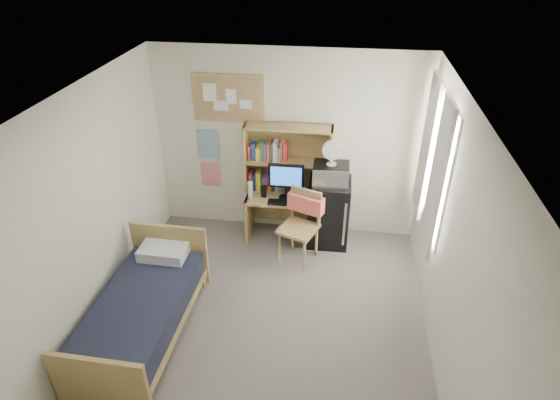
# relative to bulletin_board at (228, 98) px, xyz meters

# --- Properties ---
(floor) EXTENTS (3.60, 4.20, 0.02)m
(floor) POSITION_rel_bulletin_board_xyz_m (0.78, -2.08, -1.93)
(floor) COLOR slate
(floor) RESTS_ON ground
(ceiling) EXTENTS (3.60, 4.20, 0.02)m
(ceiling) POSITION_rel_bulletin_board_xyz_m (0.78, -2.08, 0.68)
(ceiling) COLOR white
(ceiling) RESTS_ON wall_back
(wall_back) EXTENTS (3.60, 0.04, 2.60)m
(wall_back) POSITION_rel_bulletin_board_xyz_m (0.78, 0.02, -0.62)
(wall_back) COLOR silver
(wall_back) RESTS_ON floor
(wall_left) EXTENTS (0.04, 4.20, 2.60)m
(wall_left) POSITION_rel_bulletin_board_xyz_m (-1.02, -2.08, -0.62)
(wall_left) COLOR silver
(wall_left) RESTS_ON floor
(wall_right) EXTENTS (0.04, 4.20, 2.60)m
(wall_right) POSITION_rel_bulletin_board_xyz_m (2.58, -2.08, -0.62)
(wall_right) COLOR silver
(wall_right) RESTS_ON floor
(window_unit) EXTENTS (0.10, 1.40, 1.70)m
(window_unit) POSITION_rel_bulletin_board_xyz_m (2.53, -0.88, -0.32)
(window_unit) COLOR white
(window_unit) RESTS_ON wall_right
(curtain_left) EXTENTS (0.04, 0.55, 1.70)m
(curtain_left) POSITION_rel_bulletin_board_xyz_m (2.50, -1.28, -0.32)
(curtain_left) COLOR silver
(curtain_left) RESTS_ON wall_right
(curtain_right) EXTENTS (0.04, 0.55, 1.70)m
(curtain_right) POSITION_rel_bulletin_board_xyz_m (2.50, -0.48, -0.32)
(curtain_right) COLOR silver
(curtain_right) RESTS_ON wall_right
(bulletin_board) EXTENTS (0.94, 0.03, 0.64)m
(bulletin_board) POSITION_rel_bulletin_board_xyz_m (0.00, 0.00, 0.00)
(bulletin_board) COLOR #A48556
(bulletin_board) RESTS_ON wall_back
(poster_wave) EXTENTS (0.30, 0.01, 0.42)m
(poster_wave) POSITION_rel_bulletin_board_xyz_m (-0.32, 0.01, -0.67)
(poster_wave) COLOR #26649A
(poster_wave) RESTS_ON wall_back
(poster_japan) EXTENTS (0.28, 0.01, 0.36)m
(poster_japan) POSITION_rel_bulletin_board_xyz_m (-0.32, 0.01, -1.14)
(poster_japan) COLOR red
(poster_japan) RESTS_ON wall_back
(desk) EXTENTS (1.09, 0.55, 0.68)m
(desk) POSITION_rel_bulletin_board_xyz_m (0.81, -0.28, -1.58)
(desk) COLOR tan
(desk) RESTS_ON floor
(desk_chair) EXTENTS (0.64, 0.64, 0.98)m
(desk_chair) POSITION_rel_bulletin_board_xyz_m (1.03, -0.76, -1.43)
(desk_chair) COLOR tan
(desk_chair) RESTS_ON floor
(mini_fridge) EXTENTS (0.56, 0.56, 0.94)m
(mini_fridge) POSITION_rel_bulletin_board_xyz_m (1.39, -0.28, -1.45)
(mini_fridge) COLOR black
(mini_fridge) RESTS_ON floor
(bed) EXTENTS (0.93, 1.81, 0.49)m
(bed) POSITION_rel_bulletin_board_xyz_m (-0.50, -2.30, -1.67)
(bed) COLOR black
(bed) RESTS_ON floor
(hutch) EXTENTS (1.16, 0.30, 0.95)m
(hutch) POSITION_rel_bulletin_board_xyz_m (0.81, -0.13, -0.76)
(hutch) COLOR tan
(hutch) RESTS_ON desk
(monitor) EXTENTS (0.47, 0.04, 0.50)m
(monitor) POSITION_rel_bulletin_board_xyz_m (0.81, -0.34, -0.99)
(monitor) COLOR black
(monitor) RESTS_ON desk
(keyboard) EXTENTS (0.45, 0.15, 0.02)m
(keyboard) POSITION_rel_bulletin_board_xyz_m (0.81, -0.48, -1.23)
(keyboard) COLOR black
(keyboard) RESTS_ON desk
(speaker_left) EXTENTS (0.07, 0.07, 0.16)m
(speaker_left) POSITION_rel_bulletin_board_xyz_m (0.51, -0.35, -1.16)
(speaker_left) COLOR black
(speaker_left) RESTS_ON desk
(speaker_right) EXTENTS (0.07, 0.07, 0.17)m
(speaker_right) POSITION_rel_bulletin_board_xyz_m (1.11, -0.34, -1.15)
(speaker_right) COLOR black
(speaker_right) RESTS_ON desk
(water_bottle) EXTENTS (0.07, 0.07, 0.24)m
(water_bottle) POSITION_rel_bulletin_board_xyz_m (0.33, -0.39, -1.12)
(water_bottle) COLOR white
(water_bottle) RESTS_ON desk
(hoodie) EXTENTS (0.50, 0.31, 0.23)m
(hoodie) POSITION_rel_bulletin_board_xyz_m (1.10, -0.58, -1.16)
(hoodie) COLOR #FF6861
(hoodie) RESTS_ON desk_chair
(microwave) EXTENTS (0.47, 0.36, 0.27)m
(microwave) POSITION_rel_bulletin_board_xyz_m (1.39, -0.30, -0.85)
(microwave) COLOR silver
(microwave) RESTS_ON mini_fridge
(desk_fan) EXTENTS (0.26, 0.26, 0.32)m
(desk_fan) POSITION_rel_bulletin_board_xyz_m (1.39, -0.30, -0.56)
(desk_fan) COLOR white
(desk_fan) RESTS_ON microwave
(pillow) EXTENTS (0.55, 0.39, 0.13)m
(pillow) POSITION_rel_bulletin_board_xyz_m (-0.48, -1.55, -1.36)
(pillow) COLOR white
(pillow) RESTS_ON bed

